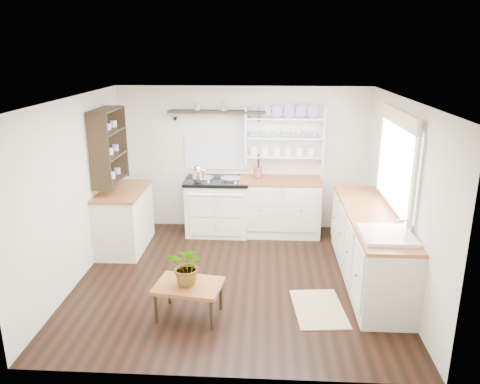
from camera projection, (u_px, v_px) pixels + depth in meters
name	position (u px, v px, depth m)	size (l,w,h in m)	color
floor	(235.00, 279.00, 6.06)	(4.00, 3.80, 0.01)	black
wall_back	(243.00, 159.00, 7.53)	(4.00, 0.02, 2.30)	beige
wall_right	(401.00, 197.00, 5.61)	(0.02, 3.80, 2.30)	beige
wall_left	(75.00, 191.00, 5.83)	(0.02, 3.80, 2.30)	beige
ceiling	(235.00, 99.00, 5.38)	(4.00, 3.80, 0.01)	white
window	(397.00, 160.00, 5.63)	(0.08, 1.55, 1.22)	white
aga_cooker	(217.00, 206.00, 7.44)	(1.00, 0.69, 0.92)	silver
back_cabinets	(280.00, 206.00, 7.42)	(1.27, 0.63, 0.90)	beige
right_cabinets	(369.00, 246.00, 5.92)	(0.62, 2.43, 0.90)	beige
belfast_sink	(386.00, 245.00, 5.11)	(0.55, 0.60, 0.45)	white
left_cabinets	(124.00, 218.00, 6.87)	(0.62, 1.13, 0.90)	beige
plate_rack	(284.00, 135.00, 7.34)	(1.20, 0.22, 0.90)	white
high_shelf	(217.00, 112.00, 7.21)	(1.50, 0.29, 0.16)	black
left_shelving	(109.00, 145.00, 6.56)	(0.28, 0.80, 1.05)	black
kettle	(198.00, 172.00, 7.17)	(0.18, 0.18, 0.22)	silver
utensil_crock	(258.00, 172.00, 7.35)	(0.13, 0.13, 0.15)	#9E443A
center_table	(189.00, 288.00, 5.13)	(0.79, 0.61, 0.39)	brown
potted_plant	(188.00, 265.00, 5.05)	(0.41, 0.35, 0.45)	#3F7233
floor_rug	(319.00, 309.00, 5.34)	(0.55, 0.85, 0.02)	#9D765B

